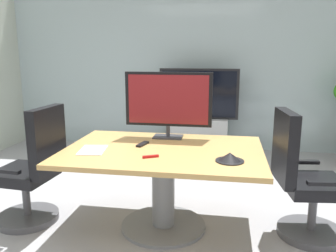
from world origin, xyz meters
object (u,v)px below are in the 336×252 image
Objects in this scene: office_chair_left at (33,175)px; wall_display_unit at (198,125)px; remote_control at (143,144)px; office_chair_right at (303,186)px; conference_table at (163,171)px; tv_monitor at (168,101)px; conference_phone at (230,157)px.

office_chair_left is 2.84m from wall_display_unit.
wall_display_unit is 7.71× the size of remote_control.
office_chair_right is 2.61m from wall_display_unit.
remote_control is (-0.21, 0.09, 0.21)m from conference_table.
office_chair_left is 1.04m from remote_control.
office_chair_right is at bearing -65.63° from wall_display_unit.
tv_monitor is (-1.21, 0.36, 0.64)m from office_chair_right.
office_chair_left is 1.79m from conference_phone.
wall_display_unit is (-1.08, 2.38, -0.01)m from office_chair_right.
tv_monitor is 0.95m from conference_phone.
wall_display_unit reaches higher than conference_phone.
wall_display_unit is 5.95× the size of conference_phone.
office_chair_left is at bearing -155.89° from remote_control.
tv_monitor is 3.82× the size of conference_phone.
remote_control is at bearing 155.85° from conference_table.
office_chair_left is 2.38m from office_chair_right.
office_chair_right is at bearing 98.34° from office_chair_left.
remote_control is (-0.18, -0.32, -0.35)m from tv_monitor.
office_chair_right is (1.19, 0.05, -0.08)m from conference_table.
conference_table is 1.56× the size of office_chair_left.
remote_control is at bearing -97.65° from wall_display_unit.
remote_control is (-0.31, -2.34, 0.30)m from wall_display_unit.
wall_display_unit is at bearing 87.44° from conference_table.
office_chair_left is at bearing -175.28° from conference_table.
office_chair_left reaches higher than conference_table.
office_chair_right is at bearing 26.38° from conference_phone.
tv_monitor is at bearing 93.51° from conference_table.
conference_table is 1.19m from office_chair_left.
conference_table is at bearing -92.56° from wall_display_unit.
wall_display_unit is 2.74m from conference_phone.
office_chair_left is 1.42m from tv_monitor.
tv_monitor reaches higher than wall_display_unit.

